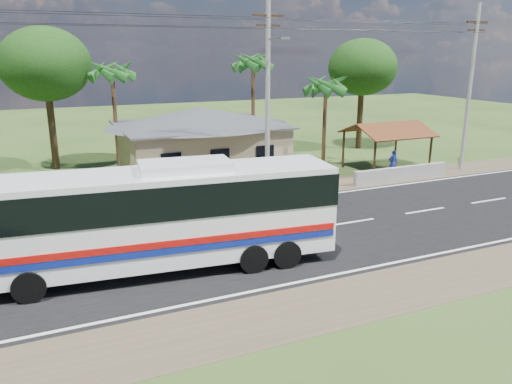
# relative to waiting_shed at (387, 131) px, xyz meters

# --- Properties ---
(ground) EXTENTS (120.00, 120.00, 0.00)m
(ground) POSITION_rel_waiting_shed_xyz_m (-13.00, -8.50, -2.73)
(ground) COLOR #274217
(ground) RESTS_ON ground
(road) EXTENTS (120.00, 16.00, 0.03)m
(road) POSITION_rel_waiting_shed_xyz_m (-13.00, -8.50, -2.72)
(road) COLOR black
(road) RESTS_ON ground
(house) EXTENTS (12.40, 10.00, 5.00)m
(house) POSITION_rel_waiting_shed_xyz_m (-12.00, 4.50, -0.09)
(house) COLOR tan
(house) RESTS_ON ground
(waiting_shed) EXTENTS (5.20, 4.48, 3.35)m
(waiting_shed) POSITION_rel_waiting_shed_xyz_m (0.00, 0.00, 0.00)
(waiting_shed) COLOR #352313
(waiting_shed) RESTS_ON ground
(concrete_barrier) EXTENTS (7.00, 0.30, 0.90)m
(concrete_barrier) POSITION_rel_waiting_shed_xyz_m (-1.00, -2.90, -2.28)
(concrete_barrier) COLOR #9E9E99
(concrete_barrier) RESTS_ON ground
(utility_poles) EXTENTS (32.80, 2.22, 11.00)m
(utility_poles) POSITION_rel_waiting_shed_xyz_m (-10.33, -2.01, 3.04)
(utility_poles) COLOR #9E9E99
(utility_poles) RESTS_ON ground
(palm_near) EXTENTS (2.80, 2.80, 6.70)m
(palm_near) POSITION_rel_waiting_shed_xyz_m (-3.50, 2.50, 2.98)
(palm_near) COLOR #47301E
(palm_near) RESTS_ON ground
(palm_mid) EXTENTS (2.80, 2.80, 8.20)m
(palm_mid) POSITION_rel_waiting_shed_xyz_m (-7.00, 7.00, 4.43)
(palm_mid) COLOR #47301E
(palm_mid) RESTS_ON ground
(palm_far) EXTENTS (2.80, 2.80, 7.70)m
(palm_far) POSITION_rel_waiting_shed_xyz_m (-17.00, 7.50, 3.95)
(palm_far) COLOR #47301E
(palm_far) RESTS_ON ground
(tree_behind_house) EXTENTS (6.00, 6.00, 9.61)m
(tree_behind_house) POSITION_rel_waiting_shed_xyz_m (-21.00, 9.50, 4.39)
(tree_behind_house) COLOR #47301E
(tree_behind_house) RESTS_ON ground
(tree_behind_shed) EXTENTS (5.60, 5.60, 9.02)m
(tree_behind_shed) POSITION_rel_waiting_shed_xyz_m (3.00, 7.50, 3.95)
(tree_behind_shed) COLOR #47301E
(tree_behind_shed) RESTS_ON ground
(coach_bus) EXTENTS (13.48, 4.21, 4.12)m
(coach_bus) POSITION_rel_waiting_shed_xyz_m (-18.22, -10.11, -0.38)
(coach_bus) COLOR white
(coach_bus) RESTS_ON ground
(motorcycle) EXTENTS (1.91, 1.25, 0.95)m
(motorcycle) POSITION_rel_waiting_shed_xyz_m (-9.41, -1.58, -2.25)
(motorcycle) COLOR black
(motorcycle) RESTS_ON ground
(person) EXTENTS (0.68, 0.50, 1.74)m
(person) POSITION_rel_waiting_shed_xyz_m (-0.75, -1.74, -1.86)
(person) COLOR #1B2398
(person) RESTS_ON ground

